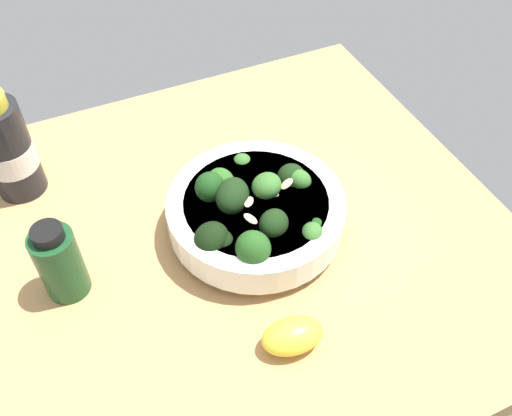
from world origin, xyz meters
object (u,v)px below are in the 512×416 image
lemon_wedge (293,336)px  bottle_short (59,259)px  bowl_of_broccoli (255,211)px  bottle_tall (7,149)px

lemon_wedge → bottle_short: bottle_short is taller
bowl_of_broccoli → lemon_wedge: bowl_of_broccoli is taller
lemon_wedge → bowl_of_broccoli: bearing=-10.3°
lemon_wedge → bottle_tall: bottle_tall is taller
bowl_of_broccoli → bottle_short: bearing=86.4°
bowl_of_broccoli → bottle_tall: bearing=52.0°
lemon_wedge → bottle_tall: bearing=31.9°
bottle_tall → bottle_short: (-18.75, -2.34, -2.06)cm
bowl_of_broccoli → bottle_short: 23.57cm
bottle_short → bowl_of_broccoli: bearing=-93.6°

